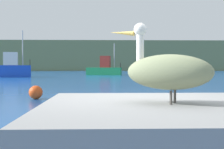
{
  "coord_description": "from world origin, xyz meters",
  "views": [
    {
      "loc": [
        -0.38,
        -4.18,
        1.31
      ],
      "look_at": [
        0.17,
        13.67,
        0.79
      ],
      "focal_mm": 46.43,
      "sensor_mm": 36.0,
      "label": 1
    }
  ],
  "objects_px": {
    "pelican": "(168,71)",
    "fishing_boat_green": "(104,69)",
    "fishing_boat_blue": "(11,68)",
    "mooring_buoy": "(36,92)"
  },
  "relations": [
    {
      "from": "pelican",
      "to": "fishing_boat_green",
      "type": "bearing_deg",
      "value": -61.31
    },
    {
      "from": "pelican",
      "to": "fishing_boat_green",
      "type": "relative_size",
      "value": 0.23
    },
    {
      "from": "mooring_buoy",
      "to": "fishing_boat_blue",
      "type": "bearing_deg",
      "value": 109.74
    },
    {
      "from": "fishing_boat_blue",
      "to": "mooring_buoy",
      "type": "bearing_deg",
      "value": -83.16
    },
    {
      "from": "fishing_boat_green",
      "to": "pelican",
      "type": "bearing_deg",
      "value": -79.88
    },
    {
      "from": "fishing_boat_blue",
      "to": "pelican",
      "type": "bearing_deg",
      "value": -82.43
    },
    {
      "from": "pelican",
      "to": "mooring_buoy",
      "type": "distance_m",
      "value": 8.95
    },
    {
      "from": "mooring_buoy",
      "to": "pelican",
      "type": "bearing_deg",
      "value": -67.5
    },
    {
      "from": "pelican",
      "to": "fishing_boat_green",
      "type": "distance_m",
      "value": 39.15
    },
    {
      "from": "fishing_boat_blue",
      "to": "fishing_boat_green",
      "type": "bearing_deg",
      "value": 23.16
    }
  ]
}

